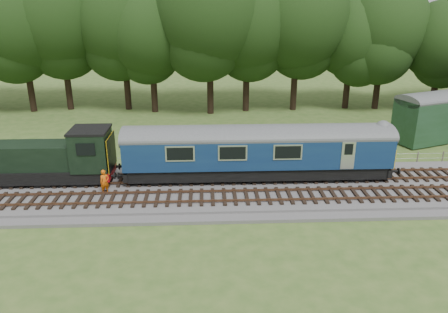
{
  "coord_description": "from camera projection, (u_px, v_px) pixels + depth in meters",
  "views": [
    {
      "loc": [
        -0.4,
        -26.49,
        12.38
      ],
      "look_at": [
        0.82,
        1.4,
        2.0
      ],
      "focal_mm": 35.0,
      "sensor_mm": 36.0,
      "label": 1
    }
  ],
  "objects": [
    {
      "name": "fence",
      "position": [
        212.0,
        167.0,
        33.35
      ],
      "size": [
        64.0,
        0.12,
        1.0
      ],
      "primitive_type": null,
      "color": "#6B6054",
      "rests_on": "ground"
    },
    {
      "name": "shed",
      "position": [
        440.0,
        112.0,
        44.13
      ],
      "size": [
        3.2,
        3.2,
        2.4
      ],
      "rotation": [
        0.0,
        0.0,
        0.1
      ],
      "color": "#1A3A1E",
      "rests_on": "ground"
    },
    {
      "name": "worker",
      "position": [
        105.0,
        182.0,
        27.78
      ],
      "size": [
        0.71,
        0.64,
        1.64
      ],
      "primitive_type": "imported",
      "rotation": [
        0.0,
        0.0,
        0.53
      ],
      "color": "#E05D0B",
      "rests_on": "ballast"
    },
    {
      "name": "ground",
      "position": [
        213.0,
        192.0,
        29.14
      ],
      "size": [
        120.0,
        120.0,
        0.0
      ],
      "primitive_type": "plane",
      "color": "#3B5E22",
      "rests_on": "ground"
    },
    {
      "name": "dmu_railcar",
      "position": [
        258.0,
        148.0,
        29.67
      ],
      "size": [
        18.05,
        2.86,
        3.88
      ],
      "color": "black",
      "rests_on": "ground"
    },
    {
      "name": "ballast",
      "position": [
        213.0,
        190.0,
        29.08
      ],
      "size": [
        70.0,
        7.0,
        0.35
      ],
      "primitive_type": "cube",
      "color": "#4C4C4F",
      "rests_on": "ground"
    },
    {
      "name": "tree_line",
      "position": [
        209.0,
        110.0,
        49.74
      ],
      "size": [
        70.0,
        8.0,
        18.0
      ],
      "primitive_type": null,
      "color": "black",
      "rests_on": "ground"
    },
    {
      "name": "track_north",
      "position": [
        212.0,
        178.0,
        30.3
      ],
      "size": [
        67.2,
        2.4,
        0.21
      ],
      "color": "black",
      "rests_on": "ballast"
    },
    {
      "name": "shunter_loco",
      "position": [
        52.0,
        159.0,
        29.32
      ],
      "size": [
        8.91,
        2.6,
        3.38
      ],
      "color": "black",
      "rests_on": "ground"
    },
    {
      "name": "track_south",
      "position": [
        213.0,
        197.0,
        27.49
      ],
      "size": [
        67.2,
        2.4,
        0.21
      ],
      "color": "black",
      "rests_on": "ballast"
    }
  ]
}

